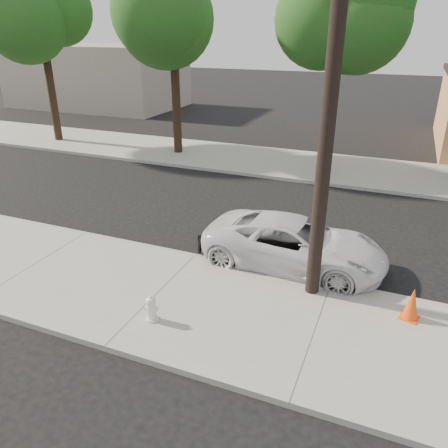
{
  "coord_description": "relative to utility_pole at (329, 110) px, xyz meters",
  "views": [
    {
      "loc": [
        5.13,
        -12.32,
        6.29
      ],
      "look_at": [
        0.66,
        -1.46,
        1.0
      ],
      "focal_mm": 35.0,
      "sensor_mm": 36.0,
      "label": 1
    }
  ],
  "objects": [
    {
      "name": "building_far",
      "position": [
        -23.6,
        22.7,
        -2.2
      ],
      "size": [
        14.0,
        8.0,
        5.0
      ],
      "primitive_type": "cube",
      "color": "gray",
      "rests_on": "ground"
    },
    {
      "name": "ground",
      "position": [
        -3.6,
        2.7,
        -4.7
      ],
      "size": [
        120.0,
        120.0,
        0.0
      ],
      "primitive_type": "plane",
      "color": "black",
      "rests_on": "ground"
    },
    {
      "name": "curb_near",
      "position": [
        -3.6,
        0.6,
        -4.62
      ],
      "size": [
        90.0,
        0.12,
        0.16
      ],
      "primitive_type": "cube",
      "color": "#9E9B93",
      "rests_on": "ground"
    },
    {
      "name": "traffic_cone",
      "position": [
        2.33,
        -0.29,
        -4.16
      ],
      "size": [
        0.5,
        0.5,
        0.79
      ],
      "rotation": [
        0.0,
        0.0,
        -0.26
      ],
      "color": "#FF4E0D",
      "rests_on": "near_sidewalk"
    },
    {
      "name": "tree_a",
      "position": [
        -17.4,
        10.55,
        1.83
      ],
      "size": [
        4.65,
        4.5,
        9.0
      ],
      "color": "black",
      "rests_on": "far_sidewalk"
    },
    {
      "name": "near_sidewalk",
      "position": [
        -3.6,
        -1.6,
        -4.62
      ],
      "size": [
        90.0,
        4.4,
        0.15
      ],
      "primitive_type": "cube",
      "color": "gray",
      "rests_on": "ground"
    },
    {
      "name": "tree_b",
      "position": [
        -9.41,
        10.76,
        1.45
      ],
      "size": [
        4.34,
        4.2,
        8.45
      ],
      "color": "black",
      "rests_on": "far_sidewalk"
    },
    {
      "name": "police_cruiser",
      "position": [
        -0.81,
        1.33,
        -3.99
      ],
      "size": [
        5.21,
        2.54,
        1.42
      ],
      "primitive_type": "imported",
      "rotation": [
        0.0,
        0.0,
        1.54
      ],
      "color": "silver",
      "rests_on": "ground"
    },
    {
      "name": "utility_pole",
      "position": [
        0.0,
        0.0,
        0.0
      ],
      "size": [
        1.4,
        0.34,
        9.0
      ],
      "color": "black",
      "rests_on": "near_sidewalk"
    },
    {
      "name": "fire_hydrant",
      "position": [
        -3.14,
        -2.61,
        -4.26
      ],
      "size": [
        0.33,
        0.29,
        0.6
      ],
      "rotation": [
        0.0,
        0.0,
        0.3
      ],
      "color": "silver",
      "rests_on": "near_sidewalk"
    },
    {
      "name": "tree_c",
      "position": [
        -1.38,
        10.34,
        2.21
      ],
      "size": [
        4.96,
        4.8,
        9.55
      ],
      "color": "black",
      "rests_on": "far_sidewalk"
    },
    {
      "name": "far_sidewalk",
      "position": [
        -3.6,
        11.2,
        -4.62
      ],
      "size": [
        90.0,
        5.0,
        0.15
      ],
      "primitive_type": "cube",
      "color": "gray",
      "rests_on": "ground"
    }
  ]
}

